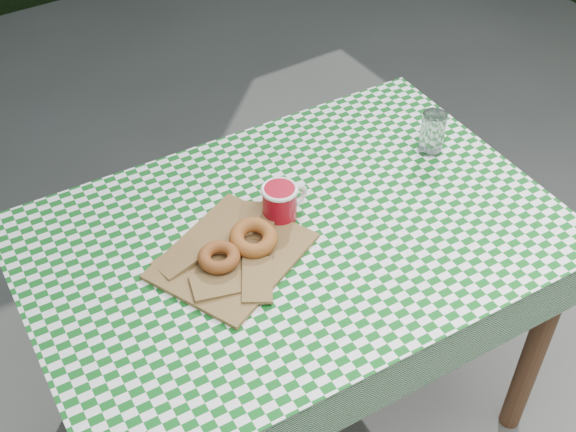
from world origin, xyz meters
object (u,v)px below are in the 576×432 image
object	(u,v)px
table	(293,335)
paper_bag	(232,255)
coffee_mug	(280,203)
drinking_glass	(432,133)

from	to	relation	value
table	paper_bag	size ratio (longest dim) A/B	3.73
coffee_mug	drinking_glass	world-z (taller)	drinking_glass
coffee_mug	paper_bag	bearing A→B (deg)	-163.76
paper_bag	drinking_glass	world-z (taller)	drinking_glass
coffee_mug	drinking_glass	bearing A→B (deg)	-1.86
drinking_glass	table	bearing A→B (deg)	-171.86
coffee_mug	drinking_glass	distance (m)	0.47
coffee_mug	drinking_glass	size ratio (longest dim) A/B	1.42
table	coffee_mug	xyz separation A→B (m)	(0.00, 0.06, 0.43)
table	coffee_mug	world-z (taller)	coffee_mug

